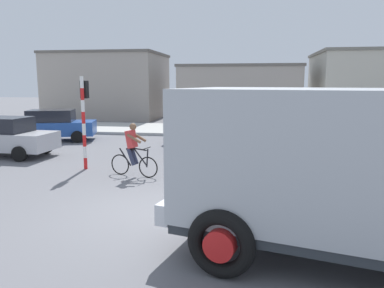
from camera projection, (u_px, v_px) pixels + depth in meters
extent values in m
plane|color=slate|center=(153.00, 210.00, 8.84)|extent=(120.00, 120.00, 0.00)
cube|color=#ADADA8|center=(215.00, 130.00, 23.01)|extent=(80.00, 5.00, 0.16)
cube|color=#B2B7BC|center=(342.00, 157.00, 6.05)|extent=(5.65, 3.69, 2.20)
cube|color=#2D3338|center=(337.00, 226.00, 6.25)|extent=(5.54, 3.62, 0.16)
cube|color=silver|center=(189.00, 197.00, 7.27)|extent=(0.81, 2.36, 0.36)
cube|color=black|center=(197.00, 121.00, 6.97)|extent=(0.63, 2.09, 0.70)
torus|color=black|center=(221.00, 244.00, 5.73)|extent=(1.13, 0.50, 1.10)
cylinder|color=red|center=(221.00, 244.00, 5.73)|extent=(0.55, 0.41, 0.50)
torus|color=black|center=(259.00, 197.00, 8.05)|extent=(1.13, 0.50, 1.10)
cylinder|color=red|center=(259.00, 197.00, 8.05)|extent=(0.55, 0.41, 0.50)
torus|color=black|center=(148.00, 167.00, 11.79)|extent=(0.67, 0.20, 0.68)
torus|color=black|center=(120.00, 164.00, 12.20)|extent=(0.67, 0.20, 0.68)
cylinder|color=black|center=(138.00, 149.00, 11.84)|extent=(0.59, 0.19, 0.09)
cylinder|color=black|center=(140.00, 157.00, 11.85)|extent=(0.50, 0.16, 0.57)
cylinder|color=black|center=(125.00, 157.00, 12.08)|extent=(0.44, 0.15, 0.57)
cylinder|color=black|center=(147.00, 158.00, 11.75)|extent=(0.10, 0.07, 0.59)
cylinder|color=black|center=(146.00, 148.00, 11.71)|extent=(0.15, 0.49, 0.03)
cube|color=black|center=(130.00, 149.00, 11.95)|extent=(0.26, 0.17, 0.06)
cube|color=#D13838|center=(131.00, 139.00, 11.88)|extent=(0.36, 0.38, 0.59)
sphere|color=brown|center=(133.00, 127.00, 11.79)|extent=(0.22, 0.22, 0.22)
cylinder|color=#2D334C|center=(134.00, 156.00, 12.05)|extent=(0.32, 0.19, 0.57)
cylinder|color=brown|center=(139.00, 137.00, 11.94)|extent=(0.50, 0.21, 0.29)
cylinder|color=#2D334C|center=(131.00, 157.00, 11.87)|extent=(0.32, 0.19, 0.57)
cylinder|color=brown|center=(134.00, 139.00, 11.65)|extent=(0.50, 0.21, 0.29)
cylinder|color=red|center=(86.00, 163.00, 13.03)|extent=(0.12, 0.12, 0.40)
cylinder|color=white|center=(85.00, 152.00, 12.96)|extent=(0.12, 0.12, 0.40)
cylinder|color=red|center=(85.00, 141.00, 12.90)|extent=(0.12, 0.12, 0.40)
cylinder|color=white|center=(84.00, 129.00, 12.83)|extent=(0.12, 0.12, 0.40)
cylinder|color=red|center=(83.00, 118.00, 12.77)|extent=(0.12, 0.12, 0.40)
cylinder|color=white|center=(83.00, 106.00, 12.70)|extent=(0.12, 0.12, 0.40)
cylinder|color=red|center=(82.00, 94.00, 12.64)|extent=(0.12, 0.12, 0.40)
cylinder|color=white|center=(82.00, 82.00, 12.57)|extent=(0.12, 0.12, 0.40)
cube|color=black|center=(84.00, 90.00, 12.79)|extent=(0.24, 0.20, 0.60)
sphere|color=red|center=(86.00, 89.00, 12.90)|extent=(0.14, 0.14, 0.14)
cube|color=#B7B7BC|center=(6.00, 140.00, 15.21)|extent=(4.07, 1.88, 0.70)
cube|color=black|center=(1.00, 125.00, 15.14)|extent=(2.26, 1.55, 0.60)
cylinder|color=black|center=(46.00, 146.00, 15.84)|extent=(0.61, 0.21, 0.60)
cylinder|color=black|center=(19.00, 154.00, 14.20)|extent=(0.61, 0.21, 0.60)
cube|color=#234C9E|center=(55.00, 128.00, 19.26)|extent=(4.32, 2.75, 0.70)
cube|color=black|center=(51.00, 116.00, 19.13)|extent=(2.52, 2.00, 0.60)
cylinder|color=black|center=(83.00, 132.00, 20.30)|extent=(0.63, 0.34, 0.60)
cylinder|color=black|center=(77.00, 137.00, 18.63)|extent=(0.63, 0.34, 0.60)
cylinder|color=black|center=(35.00, 133.00, 20.00)|extent=(0.63, 0.34, 0.60)
cylinder|color=black|center=(25.00, 138.00, 18.33)|extent=(0.63, 0.34, 0.60)
cube|color=#234C9E|center=(226.00, 136.00, 16.56)|extent=(4.28, 2.54, 0.70)
cube|color=black|center=(223.00, 121.00, 16.44)|extent=(2.46, 1.89, 0.60)
cylinder|color=black|center=(249.00, 140.00, 17.52)|extent=(0.62, 0.31, 0.60)
cylinder|color=black|center=(258.00, 146.00, 15.85)|extent=(0.62, 0.31, 0.60)
cylinder|color=black|center=(197.00, 141.00, 17.37)|extent=(0.62, 0.31, 0.60)
cylinder|color=black|center=(200.00, 147.00, 15.70)|extent=(0.62, 0.31, 0.60)
cylinder|color=#2D334C|center=(168.00, 134.00, 18.61)|extent=(0.22, 0.22, 0.85)
cube|color=white|center=(168.00, 120.00, 18.49)|extent=(0.34, 0.22, 0.56)
sphere|color=brown|center=(168.00, 112.00, 18.43)|extent=(0.20, 0.20, 0.20)
cube|color=#9E9389|center=(109.00, 87.00, 31.85)|extent=(8.94, 7.07, 5.20)
cube|color=#5E5852|center=(108.00, 54.00, 31.41)|extent=(9.12, 7.21, 0.20)
cube|color=#9E9389|center=(240.00, 95.00, 28.66)|extent=(8.80, 5.67, 4.06)
cube|color=#5E5852|center=(240.00, 67.00, 28.31)|extent=(8.98, 5.78, 0.20)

